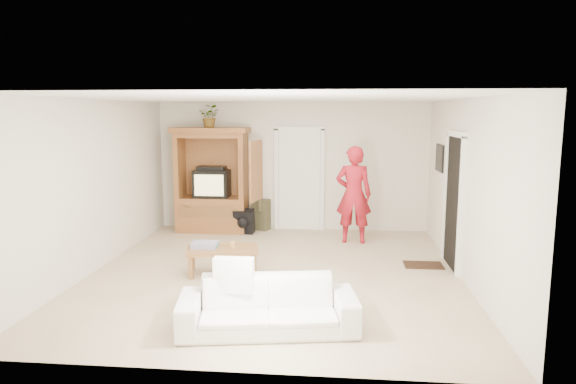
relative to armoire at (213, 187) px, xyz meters
name	(u,v)px	position (x,y,z in m)	size (l,w,h in m)	color
floor	(275,273)	(1.58, -2.66, -0.91)	(6.00, 6.00, 0.00)	tan
ceiling	(274,98)	(1.58, -2.66, 1.69)	(6.00, 6.00, 0.00)	white
wall_back	(292,167)	(1.58, 0.34, 0.39)	(5.50, 5.50, 0.00)	silver
wall_front	(234,237)	(1.58, -5.66, 0.39)	(5.50, 5.50, 0.00)	silver
wall_left	(95,186)	(-1.17, -2.66, 0.39)	(6.00, 6.00, 0.00)	silver
wall_right	(466,191)	(4.33, -2.66, 0.39)	(6.00, 6.00, 0.00)	silver
armoire	(213,187)	(0.00, 0.00, 0.00)	(1.82, 1.14, 2.10)	brown
door_back	(299,180)	(1.73, 0.31, 0.11)	(0.85, 0.05, 2.04)	white
doorway_right	(454,203)	(4.30, -2.06, 0.11)	(0.05, 0.90, 2.04)	black
framed_picture	(440,158)	(4.31, -0.76, 0.69)	(0.03, 0.60, 0.48)	black
doormat	(423,265)	(3.88, -2.06, -0.90)	(0.60, 0.40, 0.02)	#382316
plant	(210,116)	(-0.02, -0.03, 1.41)	(0.40, 0.35, 0.45)	#4C7238
man	(354,195)	(2.80, -0.68, -0.01)	(0.66, 0.43, 1.80)	#A91623
sofa	(268,306)	(1.75, -4.70, -0.62)	(1.96, 0.77, 0.57)	silver
coffee_table	(223,251)	(0.80, -2.74, -0.57)	(1.16, 0.80, 0.39)	brown
towel	(205,245)	(0.53, -2.74, -0.48)	(0.38, 0.28, 0.08)	#D24688
candle	(232,244)	(0.94, -2.69, -0.47)	(0.08, 0.08, 0.10)	tan
backpack_black	(244,222)	(0.66, -0.20, -0.67)	(0.39, 0.23, 0.48)	black
backpack_olive	(261,215)	(0.94, 0.19, -0.59)	(0.33, 0.25, 0.63)	#47442B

